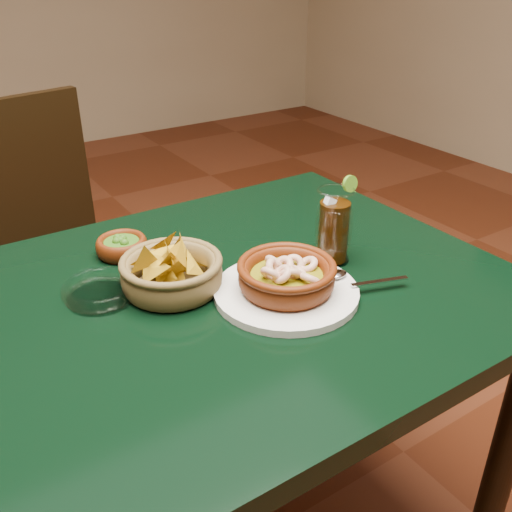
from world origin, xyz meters
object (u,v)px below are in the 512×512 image
dining_table (185,350)px  shrimp_plate (287,280)px  cola_drink (334,226)px  chip_basket (172,273)px  dining_chair (52,262)px

dining_table → shrimp_plate: size_ratio=3.65×
shrimp_plate → cola_drink: 0.17m
chip_basket → shrimp_plate: bearing=-39.5°
cola_drink → dining_chair: bearing=117.2°
shrimp_plate → cola_drink: size_ratio=1.96×
dining_chair → chip_basket: size_ratio=4.47×
chip_basket → cola_drink: bearing=-13.2°
dining_table → cola_drink: cola_drink is taller
dining_table → dining_chair: size_ratio=1.26×
shrimp_plate → chip_basket: 0.20m
dining_table → chip_basket: chip_basket is taller
dining_chair → chip_basket: (0.07, -0.66, 0.26)m
dining_table → cola_drink: 0.36m
dining_chair → dining_table: bearing=-85.3°
dining_table → cola_drink: bearing=-3.7°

